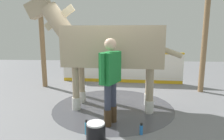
{
  "coord_description": "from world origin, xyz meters",
  "views": [
    {
      "loc": [
        -4.78,
        -0.35,
        1.84
      ],
      "look_at": [
        -0.48,
        -0.08,
        1.02
      ],
      "focal_mm": 32.53,
      "sensor_mm": 36.0,
      "label": 1
    }
  ],
  "objects_px": {
    "bottle_spray": "(141,129)",
    "wash_bucket": "(96,132)",
    "handler": "(110,76)",
    "bottle_shampoo": "(86,128)",
    "horse": "(108,46)"
  },
  "relations": [
    {
      "from": "horse",
      "to": "bottle_shampoo",
      "type": "distance_m",
      "value": 1.98
    },
    {
      "from": "handler",
      "to": "wash_bucket",
      "type": "xyz_separation_m",
      "value": [
        -0.67,
        0.2,
        -0.84
      ]
    },
    {
      "from": "handler",
      "to": "bottle_spray",
      "type": "height_order",
      "value": "handler"
    },
    {
      "from": "horse",
      "to": "wash_bucket",
      "type": "relative_size",
      "value": 11.12
    },
    {
      "from": "bottle_shampoo",
      "to": "bottle_spray",
      "type": "xyz_separation_m",
      "value": [
        0.06,
        -0.99,
        -0.03
      ]
    },
    {
      "from": "horse",
      "to": "wash_bucket",
      "type": "distance_m",
      "value": 2.09
    },
    {
      "from": "bottle_shampoo",
      "to": "bottle_spray",
      "type": "relative_size",
      "value": 1.29
    },
    {
      "from": "handler",
      "to": "bottle_shampoo",
      "type": "height_order",
      "value": "handler"
    },
    {
      "from": "bottle_spray",
      "to": "wash_bucket",
      "type": "bearing_deg",
      "value": 108.86
    },
    {
      "from": "horse",
      "to": "bottle_spray",
      "type": "distance_m",
      "value": 2.06
    },
    {
      "from": "horse",
      "to": "handler",
      "type": "height_order",
      "value": "horse"
    },
    {
      "from": "wash_bucket",
      "to": "bottle_spray",
      "type": "bearing_deg",
      "value": -71.14
    },
    {
      "from": "bottle_shampoo",
      "to": "handler",
      "type": "bearing_deg",
      "value": -41.05
    },
    {
      "from": "horse",
      "to": "handler",
      "type": "bearing_deg",
      "value": 101.11
    },
    {
      "from": "bottle_shampoo",
      "to": "bottle_spray",
      "type": "distance_m",
      "value": 0.99
    }
  ]
}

